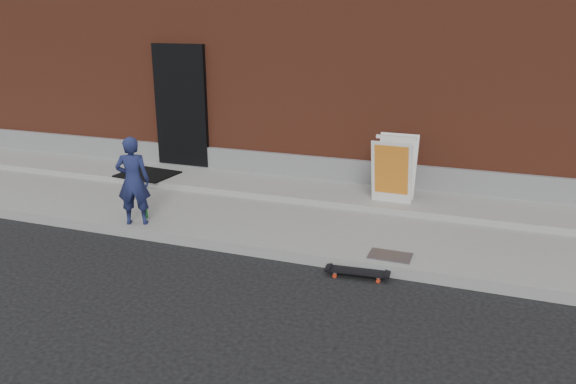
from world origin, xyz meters
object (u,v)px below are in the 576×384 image
at_px(child, 133,181).
at_px(skateboard, 357,272).
at_px(pizza_sign, 394,169).
at_px(soda_can, 145,213).

xyz_separation_m(child, skateboard, (3.34, -0.32, -0.72)).
bearing_deg(skateboard, pizza_sign, 89.82).
relative_size(pizza_sign, soda_can, 7.57).
height_order(pizza_sign, soda_can, pizza_sign).
distance_m(skateboard, soda_can, 3.40).
distance_m(child, soda_can, 0.62).
height_order(child, skateboard, child).
xyz_separation_m(child, soda_can, (-0.01, 0.24, -0.57)).
distance_m(child, pizza_sign, 3.90).
relative_size(skateboard, pizza_sign, 0.75).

